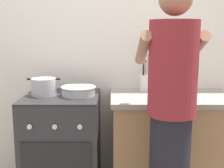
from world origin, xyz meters
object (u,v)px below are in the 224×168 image
object	(u,v)px
stove_range	(64,148)
person	(172,121)
spice_bottle	(185,91)
utensil_crock	(146,79)
pot	(45,87)
mixing_bowl	(80,90)

from	to	relation	value
stove_range	person	distance (m)	1.04
spice_bottle	stove_range	bearing A→B (deg)	-179.34
utensil_crock	spice_bottle	xyz separation A→B (m)	(0.30, -0.18, -0.06)
stove_range	pot	size ratio (longest dim) A/B	3.38
pot	spice_bottle	size ratio (longest dim) A/B	3.32
stove_range	utensil_crock	xyz separation A→B (m)	(0.70, 0.19, 0.55)
mixing_bowl	spice_bottle	bearing A→B (deg)	1.23
utensil_crock	spice_bottle	world-z (taller)	utensil_crock
pot	spice_bottle	bearing A→B (deg)	0.24
stove_range	person	bearing A→B (deg)	-34.92
stove_range	utensil_crock	world-z (taller)	utensil_crock
pot	person	distance (m)	1.08
mixing_bowl	stove_range	bearing A→B (deg)	177.22
stove_range	utensil_crock	bearing A→B (deg)	15.49
person	stove_range	bearing A→B (deg)	145.08
spice_bottle	pot	bearing A→B (deg)	-179.76
stove_range	pot	bearing A→B (deg)	177.27
mixing_bowl	utensil_crock	size ratio (longest dim) A/B	0.85
utensil_crock	stove_range	bearing A→B (deg)	-164.51
pot	person	size ratio (longest dim) A/B	0.16
mixing_bowl	person	xyz separation A→B (m)	(0.64, -0.54, -0.08)
stove_range	spice_bottle	world-z (taller)	spice_bottle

